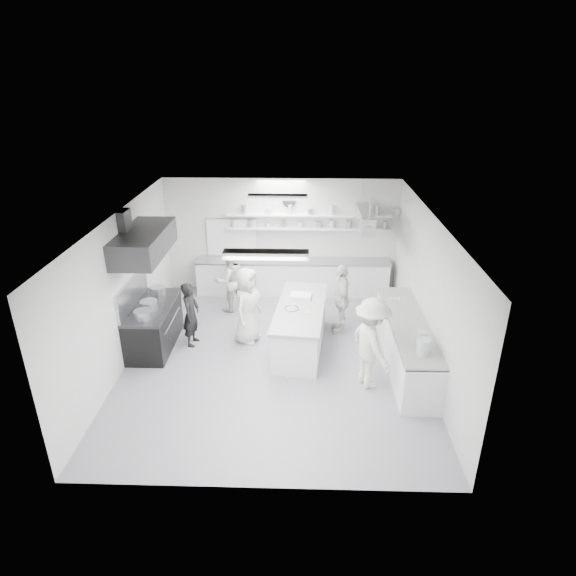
{
  "coord_description": "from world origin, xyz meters",
  "views": [
    {
      "loc": [
        0.55,
        -8.74,
        5.5
      ],
      "look_at": [
        0.26,
        0.6,
        1.31
      ],
      "focal_mm": 30.65,
      "sensor_mm": 36.0,
      "label": 1
    }
  ],
  "objects_px": {
    "cook_stove": "(191,314)",
    "back_counter": "(293,277)",
    "prep_island": "(300,327)",
    "right_counter": "(406,344)",
    "stove": "(154,327)",
    "cook_back": "(230,280)"
  },
  "relations": [
    {
      "from": "stove",
      "to": "prep_island",
      "type": "xyz_separation_m",
      "value": [
        3.13,
        0.08,
        -0.0
      ]
    },
    {
      "from": "right_counter",
      "to": "cook_stove",
      "type": "relative_size",
      "value": 2.3
    },
    {
      "from": "right_counter",
      "to": "cook_back",
      "type": "relative_size",
      "value": 2.07
    },
    {
      "from": "back_counter",
      "to": "cook_back",
      "type": "height_order",
      "value": "cook_back"
    },
    {
      "from": "cook_stove",
      "to": "right_counter",
      "type": "bearing_deg",
      "value": -90.66
    },
    {
      "from": "cook_stove",
      "to": "cook_back",
      "type": "height_order",
      "value": "cook_back"
    },
    {
      "from": "back_counter",
      "to": "prep_island",
      "type": "xyz_separation_m",
      "value": [
        0.23,
        -2.72,
        -0.01
      ]
    },
    {
      "from": "prep_island",
      "to": "cook_stove",
      "type": "bearing_deg",
      "value": -174.41
    },
    {
      "from": "stove",
      "to": "cook_back",
      "type": "height_order",
      "value": "cook_back"
    },
    {
      "from": "right_counter",
      "to": "prep_island",
      "type": "bearing_deg",
      "value": 162.2
    },
    {
      "from": "back_counter",
      "to": "cook_back",
      "type": "distance_m",
      "value": 1.86
    },
    {
      "from": "back_counter",
      "to": "prep_island",
      "type": "bearing_deg",
      "value": -85.21
    },
    {
      "from": "cook_stove",
      "to": "cook_back",
      "type": "relative_size",
      "value": 0.9
    },
    {
      "from": "cook_stove",
      "to": "stove",
      "type": "bearing_deg",
      "value": 105.25
    },
    {
      "from": "right_counter",
      "to": "cook_stove",
      "type": "height_order",
      "value": "cook_stove"
    },
    {
      "from": "stove",
      "to": "back_counter",
      "type": "height_order",
      "value": "back_counter"
    },
    {
      "from": "cook_stove",
      "to": "back_counter",
      "type": "bearing_deg",
      "value": -29.67
    },
    {
      "from": "right_counter",
      "to": "cook_back",
      "type": "distance_m",
      "value": 4.53
    },
    {
      "from": "stove",
      "to": "cook_stove",
      "type": "relative_size",
      "value": 1.26
    },
    {
      "from": "stove",
      "to": "back_counter",
      "type": "bearing_deg",
      "value": 43.99
    },
    {
      "from": "back_counter",
      "to": "right_counter",
      "type": "xyz_separation_m",
      "value": [
        2.35,
        -3.4,
        0.01
      ]
    },
    {
      "from": "stove",
      "to": "right_counter",
      "type": "bearing_deg",
      "value": -6.52
    }
  ]
}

